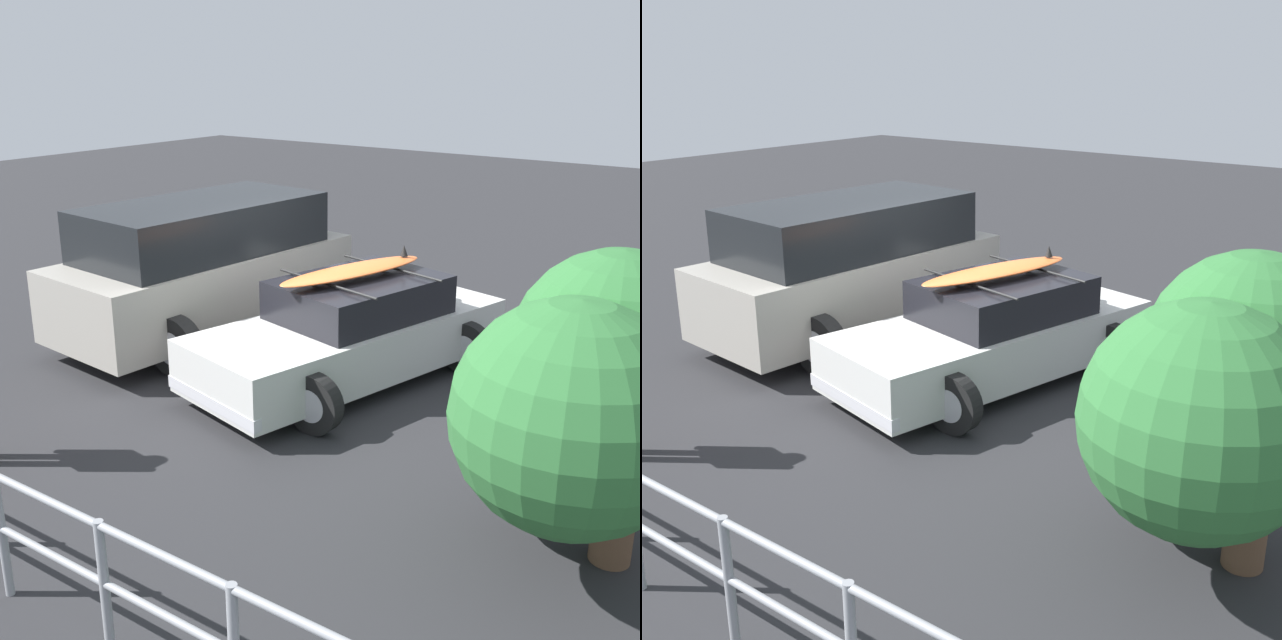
% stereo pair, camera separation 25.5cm
% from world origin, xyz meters
% --- Properties ---
extents(ground_plane, '(44.00, 44.00, 0.02)m').
position_xyz_m(ground_plane, '(0.00, 0.00, -0.01)').
color(ground_plane, '#28282B').
rests_on(ground_plane, ground).
extents(sedan_car, '(2.82, 4.40, 1.57)m').
position_xyz_m(sedan_car, '(-0.45, -0.20, 0.62)').
color(sedan_car, silver).
rests_on(sedan_car, ground).
extents(suv_car, '(2.86, 4.66, 1.94)m').
position_xyz_m(suv_car, '(2.17, -0.39, 1.00)').
color(suv_car, '#9E998E').
rests_on(suv_car, ground).
extents(railing_fence, '(7.93, 0.24, 1.05)m').
position_xyz_m(railing_fence, '(-1.29, 4.78, 0.67)').
color(railing_fence, gray).
rests_on(railing_fence, ground).
extents(bush_near_left, '(1.99, 2.54, 2.48)m').
position_xyz_m(bush_near_left, '(-3.96, 1.84, 1.38)').
color(bush_near_left, brown).
rests_on(bush_near_left, ground).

